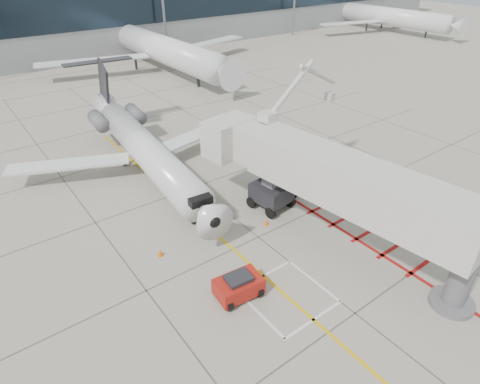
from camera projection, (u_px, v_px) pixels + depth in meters
ground_plane at (301, 271)px, 23.57m from camera, size 260.00×260.00×0.00m
regional_jet at (154, 144)px, 30.35m from camera, size 23.84×28.88×7.08m
jet_bridge at (352, 193)px, 23.46m from camera, size 11.67×20.77×7.92m
pushback_tug at (238, 285)px, 21.55m from camera, size 2.65×1.81×1.46m
baggage_cart at (293, 185)px, 30.83m from camera, size 2.36×1.92×1.29m
ground_power_unit at (382, 190)px, 29.60m from camera, size 2.54×1.76×1.84m
cone_nose at (160, 253)px, 24.61m from camera, size 0.35×0.35×0.48m
cone_side at (266, 222)px, 27.35m from camera, size 0.33×0.33×0.45m
terminal_building at (73, 6)px, 72.73m from camera, size 180.00×28.00×14.00m
terminal_glass_band at (100, 8)px, 62.63m from camera, size 180.00×0.10×6.00m
bg_aircraft_c at (155, 29)px, 59.19m from camera, size 34.73×38.58×11.58m
bg_aircraft_e at (385, 4)px, 87.60m from camera, size 32.98×36.65×10.99m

